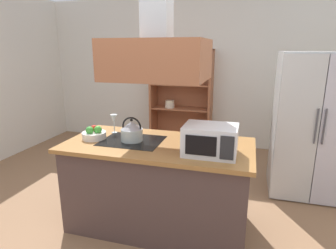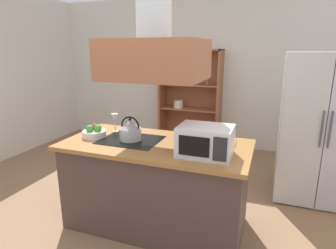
# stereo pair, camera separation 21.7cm
# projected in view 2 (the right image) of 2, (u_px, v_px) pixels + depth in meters

# --- Properties ---
(ground_plane) EXTENTS (7.80, 7.80, 0.00)m
(ground_plane) POSITION_uv_depth(u_px,v_px,m) (139.00, 231.00, 2.89)
(ground_plane) COLOR #8A6446
(wall_back) EXTENTS (6.00, 0.12, 2.70)m
(wall_back) POSITION_uv_depth(u_px,v_px,m) (208.00, 73.00, 5.26)
(wall_back) COLOR silver
(wall_back) RESTS_ON ground
(kitchen_island) EXTENTS (1.84, 0.90, 0.90)m
(kitchen_island) POSITION_uv_depth(u_px,v_px,m) (156.00, 184.00, 2.91)
(kitchen_island) COLOR #4C3834
(kitchen_island) RESTS_ON ground
(range_hood) EXTENTS (0.90, 0.70, 1.18)m
(range_hood) POSITION_uv_depth(u_px,v_px,m) (155.00, 48.00, 2.56)
(range_hood) COLOR #A15D3B
(refrigerator) EXTENTS (0.90, 0.78, 1.76)m
(refrigerator) POSITION_uv_depth(u_px,v_px,m) (320.00, 128.00, 3.38)
(refrigerator) COLOR #B3B6B8
(refrigerator) RESTS_ON ground
(dish_cabinet) EXTENTS (1.13, 0.40, 1.79)m
(dish_cabinet) POSITION_uv_depth(u_px,v_px,m) (190.00, 104.00, 5.30)
(dish_cabinet) COLOR #9C5938
(dish_cabinet) RESTS_ON ground
(kettle) EXTENTS (0.22, 0.22, 0.24)m
(kettle) POSITION_uv_depth(u_px,v_px,m) (130.00, 130.00, 2.86)
(kettle) COLOR #B3C2BF
(kettle) RESTS_ON kitchen_island
(cutting_board) EXTENTS (0.36, 0.27, 0.02)m
(cutting_board) POSITION_uv_depth(u_px,v_px,m) (218.00, 141.00, 2.83)
(cutting_board) COLOR #A68951
(cutting_board) RESTS_ON kitchen_island
(microwave) EXTENTS (0.46, 0.35, 0.26)m
(microwave) POSITION_uv_depth(u_px,v_px,m) (205.00, 141.00, 2.45)
(microwave) COLOR silver
(microwave) RESTS_ON kitchen_island
(wine_glass_on_counter) EXTENTS (0.08, 0.08, 0.21)m
(wine_glass_on_counter) POSITION_uv_depth(u_px,v_px,m) (115.00, 118.00, 3.14)
(wine_glass_on_counter) COLOR silver
(wine_glass_on_counter) RESTS_ON kitchen_island
(fruit_bowl) EXTENTS (0.24, 0.24, 0.14)m
(fruit_bowl) POSITION_uv_depth(u_px,v_px,m) (94.00, 132.00, 2.97)
(fruit_bowl) COLOR silver
(fruit_bowl) RESTS_ON kitchen_island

